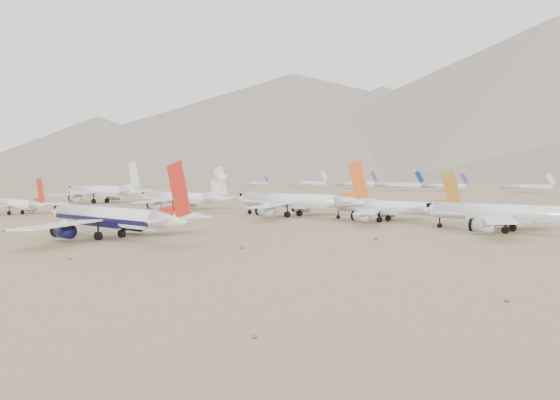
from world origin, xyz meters
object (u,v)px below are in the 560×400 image
(main_airliner, at_px, (112,218))
(row2_navy_widebody, at_px, (512,214))
(second_airliner, at_px, (17,204))
(row2_white_trijet, at_px, (181,198))

(main_airliner, bearing_deg, row2_navy_widebody, 46.72)
(row2_navy_widebody, bearing_deg, second_airliner, -161.31)
(row2_navy_widebody, height_order, row2_white_trijet, row2_white_trijet)
(main_airliner, xyz_separation_m, second_airliner, (-87.15, 18.91, -1.12))
(main_airliner, distance_m, row2_white_trijet, 91.63)
(second_airliner, distance_m, row2_navy_widebody, 162.58)
(row2_navy_widebody, distance_m, row2_white_trijet, 125.57)
(second_airliner, xyz_separation_m, row2_white_trijet, (28.43, 51.44, 1.29))
(main_airliner, bearing_deg, second_airliner, 167.76)
(main_airliner, height_order, row2_white_trijet, main_airliner)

